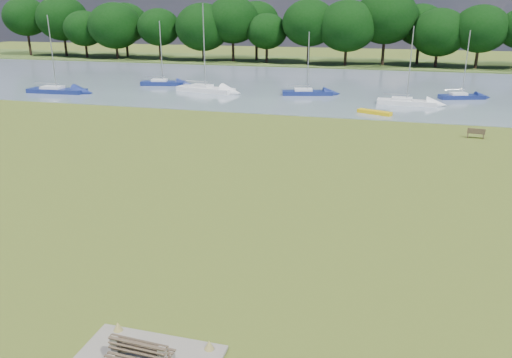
% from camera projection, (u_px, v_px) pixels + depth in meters
% --- Properties ---
extents(ground, '(220.00, 220.00, 0.00)m').
position_uv_depth(ground, '(264.00, 199.00, 26.93)').
color(ground, olive).
extents(river, '(220.00, 40.00, 0.10)m').
position_uv_depth(river, '(344.00, 87.00, 65.25)').
color(river, slate).
rests_on(river, ground).
extents(far_bank, '(220.00, 20.00, 0.40)m').
position_uv_depth(far_bank, '(360.00, 64.00, 92.62)').
color(far_bank, '#4C6626').
rests_on(far_bank, ground).
extents(bench_pair, '(1.84, 1.14, 0.96)m').
position_uv_depth(bench_pair, '(139.00, 356.00, 13.99)').
color(bench_pair, gray).
rests_on(bench_pair, concrete_pad).
extents(riverbank_bench, '(1.35, 0.54, 0.81)m').
position_uv_depth(riverbank_bench, '(476.00, 133.00, 39.33)').
color(riverbank_bench, brown).
rests_on(riverbank_bench, ground).
extents(kayak, '(3.41, 2.11, 0.34)m').
position_uv_depth(kayak, '(374.00, 112.00, 48.25)').
color(kayak, '#E5B90B').
rests_on(kayak, river).
extents(tree_line, '(138.73, 9.94, 12.03)m').
position_uv_depth(tree_line, '(348.00, 24.00, 87.23)').
color(tree_line, black).
rests_on(tree_line, far_bank).
extents(sailboat_0, '(5.97, 2.78, 8.19)m').
position_uv_depth(sailboat_0, '(162.00, 82.00, 66.18)').
color(sailboat_0, navy).
rests_on(sailboat_0, river).
extents(sailboat_1, '(6.12, 1.91, 8.01)m').
position_uv_depth(sailboat_1, '(406.00, 100.00, 52.90)').
color(sailboat_1, white).
rests_on(sailboat_1, river).
extents(sailboat_2, '(7.22, 2.40, 8.99)m').
position_uv_depth(sailboat_2, '(56.00, 89.00, 60.20)').
color(sailboat_2, navy).
rests_on(sailboat_2, river).
extents(sailboat_3, '(7.66, 3.62, 10.27)m').
position_uv_depth(sailboat_3, '(205.00, 88.00, 61.02)').
color(sailboat_3, white).
rests_on(sailboat_3, river).
extents(sailboat_4, '(5.20, 2.91, 7.46)m').
position_uv_depth(sailboat_4, '(461.00, 95.00, 56.19)').
color(sailboat_4, navy).
rests_on(sailboat_4, river).
extents(sailboat_6, '(6.07, 3.09, 7.18)m').
position_uv_depth(sailboat_6, '(307.00, 91.00, 58.79)').
color(sailboat_6, navy).
rests_on(sailboat_6, river).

